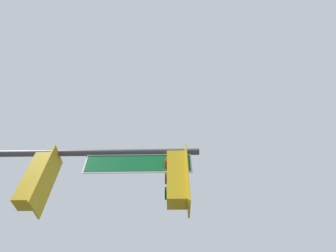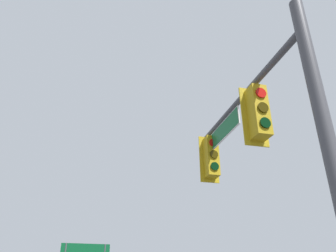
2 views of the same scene
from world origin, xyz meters
TOP-DOWN VIEW (x-y plane):
  - signal_pole_near at (-6.51, -8.91)m, footprint 4.79×0.60m

SIDE VIEW (x-z plane):
  - signal_pole_near at x=-6.51m, z-range 1.19..7.35m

